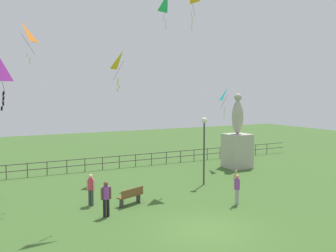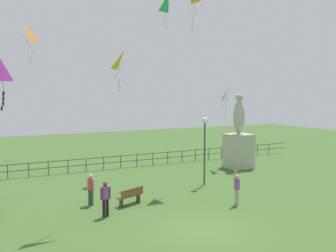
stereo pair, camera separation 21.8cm
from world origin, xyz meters
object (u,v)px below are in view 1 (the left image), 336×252
object	(u,v)px
person_1	(91,188)
kite_6	(22,35)
kite_8	(228,95)
kite_4	(168,4)
lamppost	(204,135)
kite_1	(123,62)
person_0	(106,196)
person_3	(237,187)
statue_monument	(237,144)
park_bench	(131,196)

from	to	relation	value
person_1	kite_6	size ratio (longest dim) A/B	0.65
kite_8	kite_6	bearing A→B (deg)	174.05
kite_4	person_1	bearing A→B (deg)	-146.27
lamppost	kite_1	xyz separation A→B (m)	(-3.53, 4.29, 4.55)
person_0	kite_4	xyz separation A→B (m)	(6.68, 6.57, 10.50)
lamppost	person_3	world-z (taller)	lamppost
statue_monument	kite_1	world-z (taller)	kite_1
kite_1	kite_8	xyz separation A→B (m)	(8.35, -0.15, -2.17)
park_bench	person_3	size ratio (longest dim) A/B	0.86
statue_monument	person_3	distance (m)	9.87
kite_6	park_bench	bearing A→B (deg)	-62.41
statue_monument	person_0	world-z (taller)	statue_monument
park_bench	kite_4	xyz separation A→B (m)	(4.95, 5.33, 10.98)
kite_1	kite_6	bearing A→B (deg)	167.42
kite_8	lamppost	bearing A→B (deg)	-139.42
person_3	kite_8	bearing A→B (deg)	56.12
kite_8	kite_4	bearing A→B (deg)	-172.89
person_0	kite_1	xyz separation A→B (m)	(3.82, 7.41, 6.65)
park_bench	kite_8	size ratio (longest dim) A/B	0.67
lamppost	park_bench	bearing A→B (deg)	-161.50
person_1	kite_6	xyz separation A→B (m)	(-2.10, 6.70, 8.20)
kite_1	kite_8	world-z (taller)	kite_1
statue_monument	person_0	size ratio (longest dim) A/B	3.40
lamppost	kite_8	size ratio (longest dim) A/B	1.79
kite_6	person_1	bearing A→B (deg)	-72.56
park_bench	kite_4	distance (m)	13.16
lamppost	person_1	xyz separation A→B (m)	(-7.44, -1.07, -2.12)
kite_8	statue_monument	bearing A→B (deg)	-64.50
person_0	kite_8	distance (m)	14.87
person_1	kite_1	bearing A→B (deg)	53.88
lamppost	person_3	distance (m)	4.94
person_1	kite_4	bearing A→B (deg)	33.73
statue_monument	person_1	distance (m)	13.41
park_bench	kite_6	bearing A→B (deg)	117.59
park_bench	person_3	bearing A→B (deg)	-27.66
lamppost	kite_1	size ratio (longest dim) A/B	1.60
person_0	kite_8	size ratio (longest dim) A/B	0.71
statue_monument	kite_1	xyz separation A→B (m)	(-8.71, 0.91, 5.80)
statue_monument	kite_1	distance (m)	10.51
kite_4	kite_8	world-z (taller)	kite_4
person_0	kite_1	bearing A→B (deg)	62.71
kite_4	lamppost	bearing A→B (deg)	-78.99
kite_4	person_0	bearing A→B (deg)	-135.47
kite_4	kite_8	xyz separation A→B (m)	(5.49, 0.68, -6.02)
person_0	person_3	bearing A→B (deg)	-10.81
park_bench	person_3	world-z (taller)	person_3
statue_monument	kite_6	size ratio (longest dim) A/B	2.28
person_0	person_1	distance (m)	2.06
kite_4	park_bench	bearing A→B (deg)	-132.88
kite_6	statue_monument	bearing A→B (deg)	-8.71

